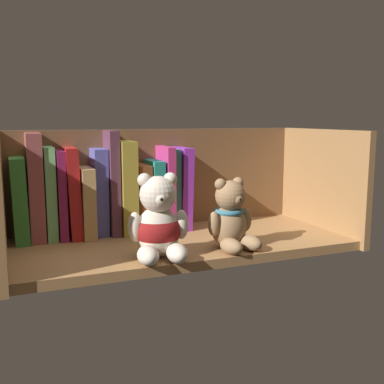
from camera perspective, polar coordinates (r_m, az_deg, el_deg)
shelf_board at (r=104.09cm, az=-1.25°, el=-6.43°), size 71.91×31.08×2.00cm
shelf_back_panel at (r=116.61cm, az=-4.07°, el=1.27°), size 74.31×1.20×26.02cm
shelf_side_panel_right at (r=119.38cm, az=15.48°, el=1.14°), size 1.60×33.48×26.02cm
book_0 at (r=108.54cm, az=-20.34°, el=-0.83°), size 3.40×12.35×18.50cm
book_1 at (r=108.28cm, az=-18.62°, el=0.62°), size 3.15×11.22×23.58cm
book_2 at (r=108.70cm, az=-17.01°, el=-0.08°), size 2.22×10.57×20.54cm
book_3 at (r=108.98cm, az=-15.80°, el=-0.23°), size 1.78×11.91×19.71cm
book_4 at (r=109.21cm, az=-14.53°, el=0.01°), size 3.14×12.97×20.39cm
book_5 at (r=109.98cm, az=-12.95°, el=-1.06°), size 2.80×14.68×15.82cm
book_6 at (r=110.17cm, az=-11.35°, el=0.08°), size 3.19×9.62×19.89cm
book_7 at (r=110.43cm, az=-9.91°, el=1.20°), size 2.17×11.96×23.90cm
book_8 at (r=111.29cm, az=-8.31°, el=0.68°), size 3.55×13.61×21.50cm
book_9 at (r=112.61cm, az=-6.48°, el=-0.61°), size 3.11×13.03×15.97cm
book_10 at (r=113.40cm, az=-4.94°, el=-0.28°), size 2.64×13.89×16.89cm
book_11 at (r=113.92cm, az=-3.72°, el=0.59°), size 1.89×14.64×20.07cm
book_12 at (r=114.62cm, az=-2.73°, el=0.51°), size 1.67×12.12×19.51cm
book_13 at (r=115.42cm, az=-1.58°, el=0.63°), size 3.24×12.86×19.79cm
teddy_bear_larger at (r=90.11cm, az=-4.11°, el=-4.01°), size 12.17×12.90×16.46cm
teddy_bear_smaller at (r=96.53cm, az=4.78°, el=-3.26°), size 10.87×11.29×14.66cm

